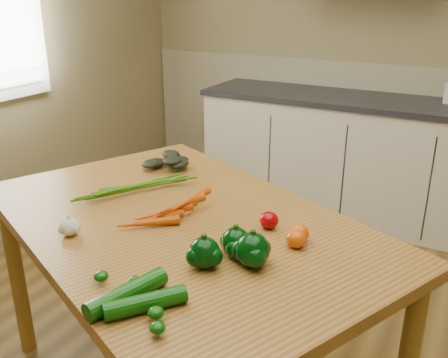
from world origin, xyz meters
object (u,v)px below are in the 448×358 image
Objects in this scene: leafy_greens at (164,157)px; tomato_b at (299,233)px; pepper_c at (204,253)px; zucchini_a at (145,303)px; table at (180,241)px; garlic_bulb at (70,227)px; pepper_b at (253,250)px; zucchini_b at (127,293)px; tomato_a at (269,220)px; carrot_bunch at (159,201)px; pepper_a at (236,242)px; tomato_c at (296,239)px.

leafy_greens is 3.45× the size of tomato_b.
zucchini_a is at bearing -94.68° from pepper_c.
garlic_bulb is at bearing -107.78° from table.
pepper_b is 0.39m from zucchini_b.
pepper_b is (0.38, -0.16, 0.15)m from table.
pepper_c reaches higher than zucchini_a.
leafy_greens is at bearing 119.86° from zucchini_b.
garlic_bulb is at bearing -147.12° from tomato_a.
table is 8.39× the size of zucchini_a.
carrot_bunch is 1.19× the size of zucchini_b.
pepper_b is at bearing -77.05° from tomato_a.
pepper_b is at bearing -38.29° from leafy_greens.
pepper_b is 1.10× the size of pepper_c.
garlic_bulb is 0.68m from tomato_a.
leafy_greens is 2.34× the size of pepper_c.
zucchini_b is at bearing -122.65° from pepper_b.
pepper_b is at bearing -22.65° from pepper_a.
table is 19.31× the size of pepper_c.
zucchini_b reaches higher than zucchini_a.
leafy_greens is 0.91m from tomato_c.
tomato_c is at bearing 51.31° from pepper_c.
tomato_a is 1.00× the size of tomato_c.
garlic_bulb is at bearing -175.38° from pepper_c.
leafy_greens is (-0.26, 0.39, 0.02)m from carrot_bunch.
pepper_a reaches higher than zucchini_a.
table is at bearing 10.08° from carrot_bunch.
table is 7.54× the size of zucchini_b.
zucchini_b is (-0.15, -0.58, -0.00)m from tomato_a.
leafy_greens is 3.30× the size of garlic_bulb.
tomato_a reaches higher than garlic_bulb.
pepper_c is at bearing 4.62° from garlic_bulb.
tomato_b is (0.14, 0.18, -0.02)m from pepper_a.
carrot_bunch is at bearing 63.90° from garlic_bulb.
garlic_bulb reaches higher than table.
tomato_c is at bearing 43.59° from pepper_a.
zucchini_a is (0.23, -0.50, 0.12)m from table.
garlic_bulb is (0.10, -0.70, -0.03)m from leafy_greens.
tomato_b is (0.07, 0.21, -0.02)m from pepper_b.
garlic_bulb is 0.74× the size of pepper_a.
table is 0.36m from pepper_a.
pepper_b is at bearing 0.71° from table.
leafy_greens reaches higher than tomato_c.
carrot_bunch is 0.59m from zucchini_b.
tomato_b reaches higher than zucchini_a.
zucchini_a is (-0.21, -0.55, -0.01)m from tomato_b.
pepper_b reaches higher than pepper_c.
pepper_a reaches higher than zucchini_b.
zucchini_a is at bearing -113.26° from tomato_c.
leafy_greens is (-0.36, 0.42, 0.15)m from table.
pepper_b is at bearing 67.02° from zucchini_a.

